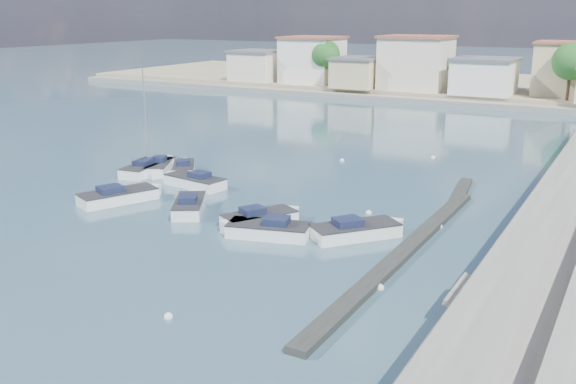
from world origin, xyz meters
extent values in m
plane|color=#2B4556|center=(0.00, 40.00, 0.00)|extent=(400.00, 400.00, 0.00)
cube|color=slate|center=(14.15, 13.00, 0.90)|extent=(4.17, 90.00, 2.86)
cube|color=slate|center=(14.00, 4.00, 0.40)|extent=(5.31, 3.50, 1.94)
cube|color=black|center=(7.00, 10.00, 0.17)|extent=(1.00, 26.00, 0.35)
cube|color=black|center=(6.50, 24.00, 0.15)|extent=(2.00, 8.05, 0.30)
cube|color=gray|center=(0.00, 92.00, 0.70)|extent=(160.00, 40.00, 1.40)
cube|color=slate|center=(0.00, 71.00, 0.40)|extent=(160.00, 2.50, 0.80)
cube|color=beige|center=(-44.00, 76.00, 3.90)|extent=(8.00, 8.00, 5.00)
cube|color=#595960|center=(-44.00, 76.00, 6.58)|extent=(8.48, 8.48, 0.35)
cube|color=white|center=(-34.00, 78.00, 5.15)|extent=(9.00, 9.00, 7.50)
cube|color=#99513D|center=(-34.00, 78.00, 9.08)|extent=(9.54, 9.54, 0.35)
cube|color=#CEBB8D|center=(-24.00, 75.00, 3.65)|extent=(7.00, 8.00, 4.50)
cube|color=#595960|center=(-24.00, 75.00, 6.08)|extent=(7.42, 8.48, 0.35)
cube|color=beige|center=(-15.00, 77.00, 5.40)|extent=(10.00, 9.00, 8.00)
cube|color=#99513D|center=(-15.00, 77.00, 9.58)|extent=(10.60, 9.54, 0.35)
cube|color=white|center=(-4.00, 76.00, 3.90)|extent=(8.50, 8.50, 5.00)
cube|color=#595960|center=(-4.00, 76.00, 6.58)|extent=(9.01, 9.01, 0.35)
cube|color=#CEBB8D|center=(6.00, 79.00, 5.15)|extent=(6.50, 7.50, 7.50)
cube|color=#99513D|center=(6.00, 79.00, 9.08)|extent=(6.89, 7.95, 0.35)
cylinder|color=#38281E|center=(-30.00, 75.00, 3.09)|extent=(0.44, 0.44, 3.38)
sphere|color=#1C521B|center=(-30.00, 75.00, 6.43)|extent=(4.80, 4.80, 4.80)
sphere|color=#1C521B|center=(-29.10, 74.40, 6.20)|extent=(3.60, 3.60, 3.60)
sphere|color=#1C521B|center=(-30.75, 75.45, 6.58)|extent=(3.30, 3.30, 3.30)
cylinder|color=#38281E|center=(-12.00, 78.00, 2.86)|extent=(0.44, 0.44, 2.93)
sphere|color=#1C521B|center=(-12.00, 78.00, 5.75)|extent=(4.16, 4.16, 4.16)
sphere|color=#1C521B|center=(-11.22, 77.48, 5.56)|extent=(3.12, 3.12, 3.12)
sphere|color=#1C521B|center=(-12.65, 78.39, 5.88)|extent=(2.86, 2.86, 2.86)
cylinder|color=#38281E|center=(8.00, 74.00, 3.20)|extent=(0.44, 0.44, 3.60)
sphere|color=#1C521B|center=(8.00, 74.00, 6.76)|extent=(5.12, 5.12, 5.12)
sphere|color=#1C521B|center=(7.20, 74.48, 6.92)|extent=(3.52, 3.52, 3.52)
cube|color=white|center=(-8.68, 10.42, 0.30)|extent=(4.03, 5.00, 1.00)
cube|color=white|center=(-9.73, 12.16, 0.30)|extent=(1.58, 1.58, 1.00)
cube|color=#262628|center=(-8.68, 10.42, 0.80)|extent=(4.06, 5.02, 0.08)
cube|color=#19203C|center=(-8.44, 10.01, 1.04)|extent=(1.72, 1.81, 0.48)
cube|color=white|center=(-2.92, 10.32, 0.30)|extent=(4.07, 5.14, 1.00)
cube|color=white|center=(-1.91, 12.11, 0.30)|extent=(1.69, 1.69, 1.00)
cube|color=#262628|center=(-2.92, 10.32, 0.80)|extent=(4.10, 5.16, 0.08)
cube|color=#19203C|center=(-3.16, 9.91, 1.04)|extent=(1.76, 1.85, 0.48)
cube|color=white|center=(-12.35, 15.88, 0.30)|extent=(5.35, 2.66, 1.00)
cube|color=white|center=(-14.54, 16.20, 0.30)|extent=(1.93, 1.93, 1.00)
cube|color=#262628|center=(-12.35, 15.88, 0.80)|extent=(5.36, 2.70, 0.08)
cube|color=#19203C|center=(-11.84, 15.81, 1.04)|extent=(1.69, 1.42, 0.48)
cube|color=white|center=(-1.28, 8.75, 0.30)|extent=(5.39, 3.34, 1.00)
cube|color=white|center=(-3.34, 8.17, 0.30)|extent=(1.98, 1.98, 1.00)
cube|color=#262628|center=(-1.28, 8.75, 0.80)|extent=(5.40, 3.38, 0.08)
cube|color=#19203C|center=(-0.80, 8.88, 1.04)|extent=(1.79, 1.63, 0.48)
cube|color=white|center=(-14.64, 9.75, 0.30)|extent=(4.18, 5.90, 1.00)
cube|color=white|center=(-13.70, 11.91, 0.30)|extent=(1.99, 1.99, 1.00)
cube|color=#262628|center=(-14.64, 9.75, 0.80)|extent=(4.22, 5.92, 0.08)
cube|color=#19203C|center=(-14.86, 9.25, 1.04)|extent=(1.89, 2.05, 0.48)
cube|color=white|center=(-15.84, 18.91, 0.30)|extent=(3.87, 4.42, 1.00)
cube|color=white|center=(-16.91, 20.37, 0.30)|extent=(1.37, 1.37, 1.00)
cube|color=#262628|center=(-15.84, 18.91, 0.80)|extent=(3.89, 4.44, 0.08)
cube|color=#19203C|center=(-15.59, 18.56, 1.04)|extent=(1.60, 1.65, 0.48)
cube|color=white|center=(-17.98, 18.18, 0.30)|extent=(3.63, 4.76, 1.00)
cube|color=white|center=(-17.05, 16.47, 0.30)|extent=(1.49, 1.49, 1.00)
cube|color=#262628|center=(-17.98, 18.18, 0.80)|extent=(3.66, 4.78, 0.08)
cube|color=#19203C|center=(-18.19, 18.58, 1.04)|extent=(1.57, 1.69, 0.48)
cube|color=white|center=(3.40, 11.23, 0.30)|extent=(5.09, 5.51, 1.00)
cube|color=white|center=(4.88, 13.02, 0.30)|extent=(1.63, 1.63, 1.00)
cube|color=#262628|center=(3.40, 11.23, 0.80)|extent=(5.12, 5.54, 0.08)
cube|color=#19203C|center=(3.05, 10.82, 1.04)|extent=(2.05, 2.09, 0.48)
cube|color=white|center=(-18.71, 17.68, 0.30)|extent=(2.84, 6.25, 1.00)
cube|color=white|center=(-19.08, 20.30, 0.30)|extent=(1.99, 1.99, 1.00)
cube|color=#262628|center=(-18.71, 17.68, 0.80)|extent=(2.88, 6.26, 0.08)
cube|color=#19203C|center=(-18.62, 17.08, 1.04)|extent=(1.49, 1.97, 0.48)
cylinder|color=silver|center=(-18.71, 17.68, 4.80)|extent=(0.12, 0.12, 8.00)
cylinder|color=silver|center=(-18.54, 16.49, 1.50)|extent=(0.42, 2.39, 0.08)
sphere|color=white|center=(7.55, 4.83, 0.05)|extent=(0.41, 0.41, 0.41)
sphere|color=white|center=(7.37, 15.54, 0.05)|extent=(0.41, 0.41, 0.41)
sphere|color=white|center=(0.40, -2.82, 0.05)|extent=(0.41, 0.41, 0.41)
sphere|color=white|center=(2.31, 16.05, 0.05)|extent=(0.41, 0.41, 0.41)
sphere|color=white|center=(-6.00, 29.75, 0.05)|extent=(0.41, 0.41, 0.41)
sphere|color=white|center=(1.00, 34.99, 0.05)|extent=(0.41, 0.41, 0.41)
camera|label=1|loc=(17.98, -23.06, 13.29)|focal=40.00mm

